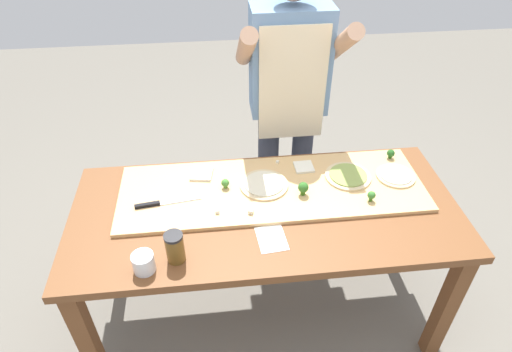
{
  "coord_description": "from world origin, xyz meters",
  "views": [
    {
      "loc": [
        -0.2,
        -1.42,
        2.09
      ],
      "look_at": [
        -0.03,
        0.13,
        0.85
      ],
      "focal_mm": 30.51,
      "sensor_mm": 36.0,
      "label": 1
    }
  ],
  "objects_px": {
    "broccoli_floret_back_mid": "(303,188)",
    "cheese_crumble_a": "(277,162)",
    "flour_cup": "(144,263)",
    "sauce_jar": "(175,247)",
    "broccoli_floret_back_right": "(371,195)",
    "pizza_whole_white_garlic": "(396,176)",
    "prep_table": "(265,224)",
    "pizza_slice_far_left": "(202,174)",
    "broccoli_floret_center_left": "(225,183)",
    "broccoli_floret_center_right": "(391,154)",
    "cheese_crumble_c": "(217,211)",
    "pizza_whole_pesto_green": "(348,176)",
    "pizza_whole_cheese_artichoke": "(264,184)",
    "cheese_crumble_b": "(251,211)",
    "cook_center": "(289,93)",
    "pizza_slice_far_right": "(304,167)",
    "recipe_note": "(271,239)",
    "chefs_knife": "(159,203)"
  },
  "relations": [
    {
      "from": "broccoli_floret_center_left",
      "to": "sauce_jar",
      "type": "bearing_deg",
      "value": -118.51
    },
    {
      "from": "pizza_whole_white_garlic",
      "to": "pizza_slice_far_left",
      "type": "height_order",
      "value": "pizza_whole_white_garlic"
    },
    {
      "from": "prep_table",
      "to": "pizza_slice_far_left",
      "type": "distance_m",
      "value": 0.39
    },
    {
      "from": "cheese_crumble_b",
      "to": "broccoli_floret_center_left",
      "type": "bearing_deg",
      "value": 118.4
    },
    {
      "from": "sauce_jar",
      "to": "cheese_crumble_b",
      "type": "bearing_deg",
      "value": 33.73
    },
    {
      "from": "pizza_whole_white_garlic",
      "to": "broccoli_floret_back_mid",
      "type": "bearing_deg",
      "value": -170.58
    },
    {
      "from": "prep_table",
      "to": "broccoli_floret_back_mid",
      "type": "bearing_deg",
      "value": 16.69
    },
    {
      "from": "pizza_slice_far_left",
      "to": "broccoli_floret_back_right",
      "type": "bearing_deg",
      "value": -19.81
    },
    {
      "from": "pizza_slice_far_right",
      "to": "recipe_note",
      "type": "xyz_separation_m",
      "value": [
        -0.22,
        -0.44,
        -0.02
      ]
    },
    {
      "from": "pizza_slice_far_right",
      "to": "cheese_crumble_b",
      "type": "bearing_deg",
      "value": -134.97
    },
    {
      "from": "pizza_whole_white_garlic",
      "to": "chefs_knife",
      "type": "bearing_deg",
      "value": -176.15
    },
    {
      "from": "pizza_whole_pesto_green",
      "to": "cheese_crumble_b",
      "type": "relative_size",
      "value": 10.98
    },
    {
      "from": "pizza_whole_white_garlic",
      "to": "pizza_slice_far_left",
      "type": "bearing_deg",
      "value": 172.82
    },
    {
      "from": "broccoli_floret_center_right",
      "to": "broccoli_floret_back_right",
      "type": "height_order",
      "value": "broccoli_floret_back_right"
    },
    {
      "from": "cheese_crumble_c",
      "to": "flour_cup",
      "type": "height_order",
      "value": "flour_cup"
    },
    {
      "from": "broccoli_floret_back_right",
      "to": "cheese_crumble_c",
      "type": "xyz_separation_m",
      "value": [
        -0.69,
        -0.0,
        -0.02
      ]
    },
    {
      "from": "pizza_whole_cheese_artichoke",
      "to": "cook_center",
      "type": "xyz_separation_m",
      "value": [
        0.19,
        0.49,
        0.21
      ]
    },
    {
      "from": "pizza_whole_white_garlic",
      "to": "broccoli_floret_back_right",
      "type": "height_order",
      "value": "broccoli_floret_back_right"
    },
    {
      "from": "prep_table",
      "to": "broccoli_floret_back_right",
      "type": "relative_size",
      "value": 33.98
    },
    {
      "from": "pizza_slice_far_right",
      "to": "flour_cup",
      "type": "height_order",
      "value": "flour_cup"
    },
    {
      "from": "sauce_jar",
      "to": "broccoli_floret_back_mid",
      "type": "bearing_deg",
      "value": 28.7
    },
    {
      "from": "sauce_jar",
      "to": "cheese_crumble_c",
      "type": "bearing_deg",
      "value": 53.32
    },
    {
      "from": "cook_center",
      "to": "broccoli_floret_back_right",
      "type": "bearing_deg",
      "value": -67.22
    },
    {
      "from": "pizza_slice_far_left",
      "to": "cook_center",
      "type": "bearing_deg",
      "value": 38.19
    },
    {
      "from": "pizza_slice_far_left",
      "to": "pizza_whole_cheese_artichoke",
      "type": "bearing_deg",
      "value": -21.44
    },
    {
      "from": "pizza_whole_cheese_artichoke",
      "to": "recipe_note",
      "type": "xyz_separation_m",
      "value": [
        -0.01,
        -0.32,
        -0.02
      ]
    },
    {
      "from": "broccoli_floret_center_left",
      "to": "cook_center",
      "type": "bearing_deg",
      "value": 52.66
    },
    {
      "from": "broccoli_floret_center_left",
      "to": "prep_table",
      "type": "bearing_deg",
      "value": -39.1
    },
    {
      "from": "sauce_jar",
      "to": "pizza_whole_white_garlic",
      "type": "bearing_deg",
      "value": 20.52
    },
    {
      "from": "flour_cup",
      "to": "sauce_jar",
      "type": "relative_size",
      "value": 0.64
    },
    {
      "from": "broccoli_floret_back_right",
      "to": "broccoli_floret_center_right",
      "type": "bearing_deg",
      "value": 56.69
    },
    {
      "from": "broccoli_floret_back_right",
      "to": "cheese_crumble_a",
      "type": "bearing_deg",
      "value": 138.84
    },
    {
      "from": "prep_table",
      "to": "cheese_crumble_b",
      "type": "distance_m",
      "value": 0.15
    },
    {
      "from": "broccoli_floret_center_left",
      "to": "pizza_whole_white_garlic",
      "type": "bearing_deg",
      "value": -0.6
    },
    {
      "from": "pizza_slice_far_left",
      "to": "broccoli_floret_center_left",
      "type": "bearing_deg",
      "value": -44.65
    },
    {
      "from": "broccoli_floret_center_right",
      "to": "broccoli_floret_back_right",
      "type": "distance_m",
      "value": 0.37
    },
    {
      "from": "pizza_whole_cheese_artichoke",
      "to": "recipe_note",
      "type": "relative_size",
      "value": 1.51
    },
    {
      "from": "chefs_knife",
      "to": "pizza_whole_cheese_artichoke",
      "type": "xyz_separation_m",
      "value": [
        0.48,
        0.08,
        0.0
      ]
    },
    {
      "from": "pizza_slice_far_left",
      "to": "cheese_crumble_c",
      "type": "bearing_deg",
      "value": -76.69
    },
    {
      "from": "prep_table",
      "to": "broccoli_floret_back_right",
      "type": "height_order",
      "value": "broccoli_floret_back_right"
    },
    {
      "from": "broccoli_floret_center_right",
      "to": "broccoli_floret_center_left",
      "type": "xyz_separation_m",
      "value": [
        -0.84,
        -0.14,
        -0.0
      ]
    },
    {
      "from": "pizza_slice_far_left",
      "to": "cook_center",
      "type": "distance_m",
      "value": 0.64
    },
    {
      "from": "broccoli_floret_center_left",
      "to": "sauce_jar",
      "type": "height_order",
      "value": "sauce_jar"
    },
    {
      "from": "cheese_crumble_b",
      "to": "cook_center",
      "type": "distance_m",
      "value": 0.75
    },
    {
      "from": "broccoli_floret_back_mid",
      "to": "cheese_crumble_a",
      "type": "xyz_separation_m",
      "value": [
        -0.08,
        0.25,
        -0.03
      ]
    },
    {
      "from": "broccoli_floret_center_right",
      "to": "cook_center",
      "type": "distance_m",
      "value": 0.61
    },
    {
      "from": "pizza_whole_cheese_artichoke",
      "to": "sauce_jar",
      "type": "height_order",
      "value": "sauce_jar"
    },
    {
      "from": "broccoli_floret_center_left",
      "to": "broccoli_floret_back_mid",
      "type": "distance_m",
      "value": 0.36
    },
    {
      "from": "pizza_whole_pesto_green",
      "to": "pizza_whole_cheese_artichoke",
      "type": "relative_size",
      "value": 0.97
    },
    {
      "from": "broccoli_floret_center_right",
      "to": "recipe_note",
      "type": "distance_m",
      "value": 0.82
    }
  ]
}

